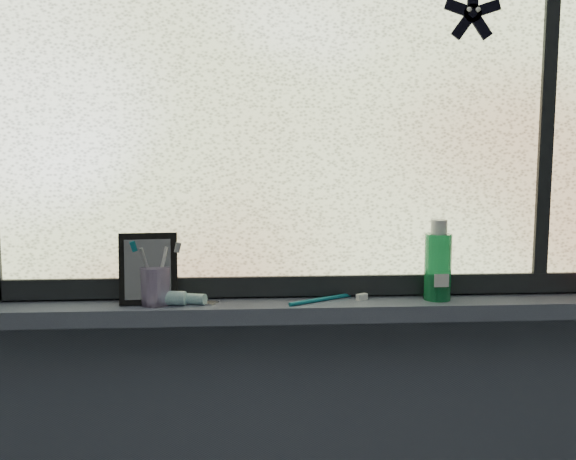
{
  "coord_description": "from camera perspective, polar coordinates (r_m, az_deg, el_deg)",
  "views": [
    {
      "loc": [
        -0.15,
        -0.31,
        1.39
      ],
      "look_at": [
        -0.06,
        1.05,
        1.22
      ],
      "focal_mm": 40.0,
      "sensor_mm": 36.0,
      "label": 1
    }
  ],
  "objects": [
    {
      "name": "frame_bottom",
      "position": [
        1.63,
        1.71,
        -4.92
      ],
      "size": [
        1.6,
        0.03,
        0.05
      ],
      "primitive_type": "cube",
      "color": "black",
      "rests_on": "windowsill"
    },
    {
      "name": "toothbrush_lying",
      "position": [
        1.59,
        2.94,
        -6.09
      ],
      "size": [
        0.21,
        0.13,
        0.02
      ],
      "primitive_type": null,
      "rotation": [
        0.0,
        0.0,
        0.53
      ],
      "color": "#0C6273",
      "rests_on": "windowsill"
    },
    {
      "name": "toothbrush_cup",
      "position": [
        1.58,
        -11.69,
        -4.88
      ],
      "size": [
        0.09,
        0.09,
        0.09
      ],
      "primitive_type": "cylinder",
      "rotation": [
        0.0,
        0.0,
        0.28
      ],
      "color": "#C3A7DD",
      "rests_on": "windowsill"
    },
    {
      "name": "toothpaste_tube",
      "position": [
        1.57,
        -9.45,
        -5.98
      ],
      "size": [
        0.2,
        0.08,
        0.03
      ],
      "primitive_type": null,
      "rotation": [
        0.0,
        0.0,
        -0.23
      ],
      "color": "white",
      "rests_on": "windowsill"
    },
    {
      "name": "frame_mullion",
      "position": [
        1.76,
        22.02,
        11.19
      ],
      "size": [
        0.03,
        0.03,
        1.0
      ],
      "primitive_type": "cube",
      "color": "black",
      "rests_on": "wall_back"
    },
    {
      "name": "wall_back",
      "position": [
        1.63,
        1.65,
        2.19
      ],
      "size": [
        3.0,
        0.01,
        2.5
      ],
      "primitive_type": "cube",
      "color": "#9EA3A8",
      "rests_on": "ground"
    },
    {
      "name": "vanity_mirror",
      "position": [
        1.58,
        -12.31,
        -3.38
      ],
      "size": [
        0.14,
        0.08,
        0.17
      ],
      "primitive_type": "cube",
      "rotation": [
        0.0,
        0.0,
        0.07
      ],
      "color": "black",
      "rests_on": "windowsill"
    },
    {
      "name": "mouthwash_bottle",
      "position": [
        1.63,
        13.19,
        -2.61
      ],
      "size": [
        0.08,
        0.08,
        0.17
      ],
      "primitive_type": "cylinder",
      "rotation": [
        0.0,
        0.0,
        0.32
      ],
      "color": "#1B8B4C",
      "rests_on": "windowsill"
    },
    {
      "name": "window_pane",
      "position": [
        1.6,
        1.77,
        12.14
      ],
      "size": [
        1.5,
        0.01,
        1.0
      ],
      "primitive_type": "cube",
      "color": "silver",
      "rests_on": "wall_back"
    },
    {
      "name": "starfish_sticker",
      "position": [
        1.7,
        16.07,
        18.04
      ],
      "size": [
        0.15,
        0.02,
        0.15
      ],
      "primitive_type": null,
      "color": "black",
      "rests_on": "window_pane"
    },
    {
      "name": "windowsill",
      "position": [
        1.59,
        1.87,
        -7.03
      ],
      "size": [
        1.62,
        0.14,
        0.04
      ],
      "primitive_type": "cube",
      "color": "#50576B",
      "rests_on": "wall_back"
    }
  ]
}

